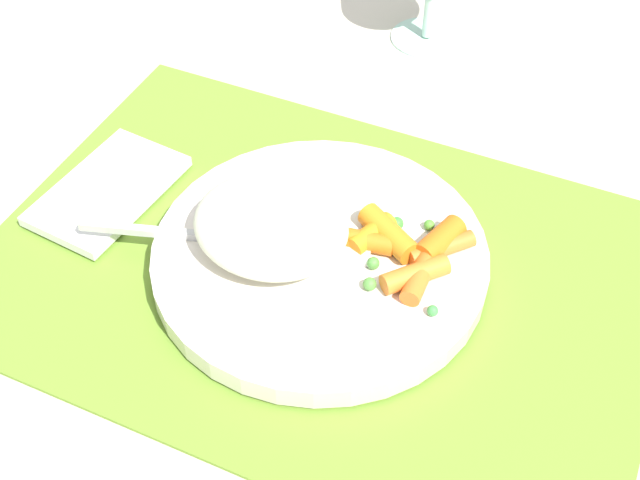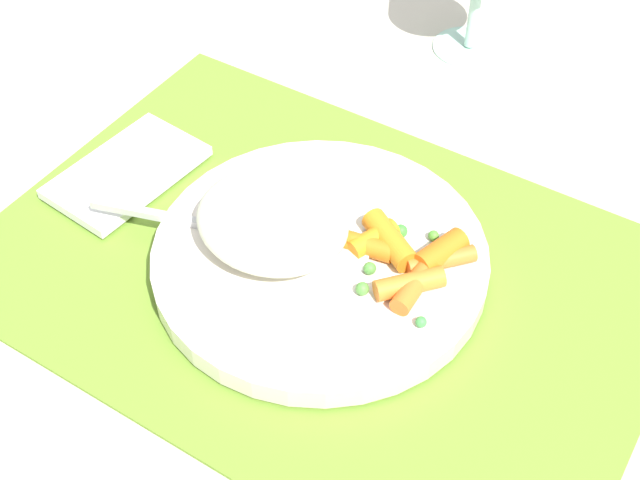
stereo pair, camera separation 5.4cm
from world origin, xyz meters
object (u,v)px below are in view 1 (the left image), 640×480
rice_mound (271,225)px  carrot_portion (404,248)px  plate (320,258)px  fork (254,241)px  napkin (110,188)px

rice_mound → carrot_portion: bearing=18.5°
plate → fork: (-0.04, -0.01, 0.01)m
carrot_portion → fork: (-0.10, -0.03, -0.00)m
rice_mound → plate: bearing=17.5°
plate → napkin: size_ratio=1.98×
rice_mound → carrot_portion: (0.09, 0.03, -0.01)m
plate → napkin: 0.18m
fork → plate: bearing=17.3°
rice_mound → napkin: size_ratio=0.91×
carrot_portion → rice_mound: bearing=-161.5°
rice_mound → carrot_portion: 0.09m
fork → napkin: size_ratio=1.70×
rice_mound → carrot_portion: rice_mound is taller
carrot_portion → fork: carrot_portion is taller
rice_mound → carrot_portion: size_ratio=1.09×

